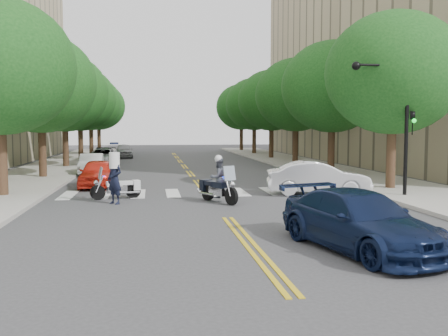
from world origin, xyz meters
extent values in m
plane|color=#38383A|center=(0.00, 0.00, 0.00)|extent=(140.00, 140.00, 0.00)
cube|color=#9E9991|center=(-9.50, 22.00, 0.07)|extent=(5.00, 60.00, 0.15)
cube|color=#9E9991|center=(9.50, 22.00, 0.07)|extent=(5.00, 60.00, 0.15)
cylinder|color=#382316|center=(-8.80, 6.00, 1.66)|extent=(0.44, 0.44, 3.32)
cylinder|color=#382316|center=(-8.80, 14.00, 1.66)|extent=(0.44, 0.44, 3.32)
ellipsoid|color=#134514|center=(-8.80, 14.00, 5.56)|extent=(6.40, 6.40, 5.76)
cylinder|color=#382316|center=(-8.80, 22.00, 1.66)|extent=(0.44, 0.44, 3.32)
ellipsoid|color=#134514|center=(-8.80, 22.00, 5.56)|extent=(6.40, 6.40, 5.76)
cylinder|color=#382316|center=(-8.80, 30.00, 1.66)|extent=(0.44, 0.44, 3.32)
ellipsoid|color=#134514|center=(-8.80, 30.00, 5.56)|extent=(6.40, 6.40, 5.76)
cylinder|color=#382316|center=(-8.80, 38.00, 1.66)|extent=(0.44, 0.44, 3.32)
ellipsoid|color=#134514|center=(-8.80, 38.00, 5.56)|extent=(6.40, 6.40, 5.76)
cylinder|color=#382316|center=(-8.80, 46.00, 1.66)|extent=(0.44, 0.44, 3.32)
ellipsoid|color=#134514|center=(-8.80, 46.00, 5.56)|extent=(6.40, 6.40, 5.76)
cylinder|color=#382316|center=(8.80, 6.00, 1.66)|extent=(0.44, 0.44, 3.32)
ellipsoid|color=#134514|center=(8.80, 6.00, 5.56)|extent=(6.40, 6.40, 5.76)
cylinder|color=#382316|center=(8.80, 14.00, 1.66)|extent=(0.44, 0.44, 3.32)
ellipsoid|color=#134514|center=(8.80, 14.00, 5.56)|extent=(6.40, 6.40, 5.76)
cylinder|color=#382316|center=(8.80, 22.00, 1.66)|extent=(0.44, 0.44, 3.32)
ellipsoid|color=#134514|center=(8.80, 22.00, 5.56)|extent=(6.40, 6.40, 5.76)
cylinder|color=#382316|center=(8.80, 30.00, 1.66)|extent=(0.44, 0.44, 3.32)
ellipsoid|color=#134514|center=(8.80, 30.00, 5.56)|extent=(6.40, 6.40, 5.76)
cylinder|color=#382316|center=(8.80, 38.00, 1.66)|extent=(0.44, 0.44, 3.32)
ellipsoid|color=#134514|center=(8.80, 38.00, 5.56)|extent=(6.40, 6.40, 5.76)
cylinder|color=#382316|center=(8.80, 46.00, 1.66)|extent=(0.44, 0.44, 3.32)
ellipsoid|color=#134514|center=(8.80, 46.00, 5.56)|extent=(6.40, 6.40, 5.76)
cylinder|color=black|center=(8.20, 3.50, 3.00)|extent=(0.16, 0.16, 6.00)
cylinder|color=black|center=(7.00, 3.50, 5.60)|extent=(2.40, 0.10, 0.10)
sphere|color=black|center=(5.90, 3.50, 5.55)|extent=(0.36, 0.36, 0.36)
imported|color=black|center=(8.45, 3.50, 3.20)|extent=(0.16, 0.20, 1.00)
sphere|color=#0CCC26|center=(8.45, 3.35, 3.30)|extent=(0.18, 0.18, 0.18)
cylinder|color=black|center=(0.57, 2.67, 0.35)|extent=(0.45, 0.69, 0.70)
cylinder|color=black|center=(-0.20, 4.14, 0.35)|extent=(0.49, 0.71, 0.70)
cube|color=silver|center=(0.16, 3.45, 0.47)|extent=(0.72, 0.98, 0.33)
cube|color=black|center=(0.21, 3.36, 0.72)|extent=(0.66, 0.81, 0.23)
cube|color=black|center=(-0.05, 3.87, 0.74)|extent=(0.63, 0.70, 0.17)
cube|color=black|center=(-0.27, 4.28, 0.62)|extent=(0.55, 0.49, 0.47)
cube|color=#8C99A5|center=(0.51, 2.79, 1.24)|extent=(0.53, 0.38, 0.57)
cube|color=red|center=(0.53, 3.01, 1.06)|extent=(0.14, 0.14, 0.08)
cube|color=#0C26E5|center=(0.31, 2.89, 1.06)|extent=(0.14, 0.14, 0.08)
imported|color=#474C56|center=(0.16, 3.45, 1.00)|extent=(0.99, 0.91, 1.63)
sphere|color=silver|center=(0.16, 3.45, 1.77)|extent=(0.31, 0.31, 0.31)
cylinder|color=black|center=(-4.73, 4.83, 0.32)|extent=(0.65, 0.29, 0.63)
cylinder|color=black|center=(-3.29, 5.20, 0.32)|extent=(0.65, 0.32, 0.63)
cube|color=silver|center=(-3.96, 5.03, 0.42)|extent=(0.89, 0.50, 0.30)
cube|color=silver|center=(-4.05, 5.00, 0.65)|extent=(0.71, 0.49, 0.20)
cube|color=silver|center=(-3.56, 5.13, 0.67)|extent=(0.59, 0.49, 0.15)
cube|color=silver|center=(-3.15, 5.24, 0.56)|extent=(0.37, 0.47, 0.42)
cube|color=#8C99A5|center=(-4.61, 4.86, 1.12)|extent=(0.26, 0.49, 0.51)
cube|color=red|center=(-4.43, 4.79, 0.95)|extent=(0.11, 0.11, 0.07)
cube|color=#0C26E5|center=(-4.49, 5.01, 0.95)|extent=(0.11, 0.11, 0.07)
imported|color=black|center=(-3.94, 3.65, 0.98)|extent=(0.84, 0.84, 1.97)
imported|color=white|center=(4.91, 5.16, 0.75)|extent=(4.79, 2.40, 1.51)
imported|color=#0E1A3B|center=(2.55, -4.81, 0.73)|extent=(3.25, 5.39, 1.46)
imported|color=red|center=(-5.20, 9.50, 0.70)|extent=(1.69, 4.13, 1.40)
imported|color=silver|center=(-6.30, 16.34, 0.67)|extent=(1.64, 4.13, 1.34)
imported|color=silver|center=(-6.30, 23.50, 0.68)|extent=(2.31, 4.92, 1.36)
imported|color=black|center=(-6.30, 24.57, 0.68)|extent=(1.95, 4.73, 1.37)
imported|color=#A8A9AE|center=(-5.20, 34.00, 0.70)|extent=(2.00, 4.25, 1.40)
camera|label=1|loc=(-2.49, -16.30, 3.03)|focal=40.00mm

